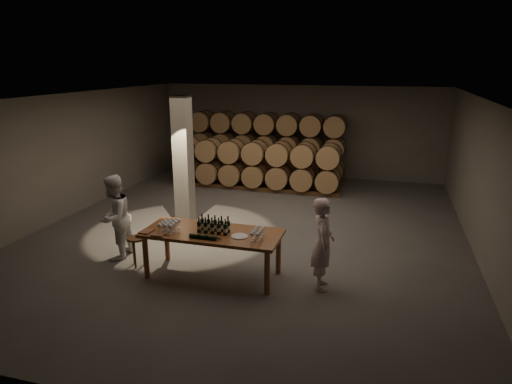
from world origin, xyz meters
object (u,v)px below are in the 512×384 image
(notebook_near, at_px, (158,235))
(stool, at_px, (137,243))
(tasting_table, at_px, (212,237))
(person_woman, at_px, (114,217))
(plate, at_px, (239,236))
(person_man, at_px, (323,244))
(bottle_cluster, at_px, (214,227))

(notebook_near, xyz_separation_m, stool, (-0.74, 0.45, -0.42))
(notebook_near, bearing_deg, tasting_table, 27.57)
(stool, bearing_deg, person_woman, 158.32)
(stool, distance_m, person_woman, 0.78)
(tasting_table, relative_size, plate, 8.49)
(tasting_table, relative_size, person_woman, 1.47)
(tasting_table, relative_size, notebook_near, 11.51)
(tasting_table, bearing_deg, person_man, 2.72)
(notebook_near, bearing_deg, stool, 149.25)
(person_man, bearing_deg, person_woman, 77.98)
(bottle_cluster, bearing_deg, person_woman, 173.21)
(notebook_near, height_order, person_woman, person_woman)
(bottle_cluster, xyz_separation_m, plate, (0.53, -0.08, -0.11))
(plate, xyz_separation_m, notebook_near, (-1.45, -0.35, 0.01))
(tasting_table, xyz_separation_m, bottle_cluster, (0.04, -0.02, 0.22))
(plate, height_order, person_man, person_man)
(notebook_near, bearing_deg, person_woman, 153.42)
(plate, bearing_deg, person_woman, 172.94)
(tasting_table, height_order, notebook_near, notebook_near)
(person_woman, bearing_deg, notebook_near, 59.49)
(bottle_cluster, xyz_separation_m, person_man, (2.02, 0.12, -0.16))
(bottle_cluster, height_order, stool, bottle_cluster)
(bottle_cluster, distance_m, stool, 1.74)
(bottle_cluster, height_order, person_man, person_man)
(plate, xyz_separation_m, person_woman, (-2.82, 0.35, -0.02))
(plate, height_order, notebook_near, notebook_near)
(tasting_table, relative_size, person_man, 1.53)
(tasting_table, distance_m, plate, 0.59)
(person_woman, bearing_deg, bottle_cluster, 79.76)
(plate, relative_size, notebook_near, 1.36)
(bottle_cluster, relative_size, person_woman, 0.34)
(stool, bearing_deg, plate, -2.61)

